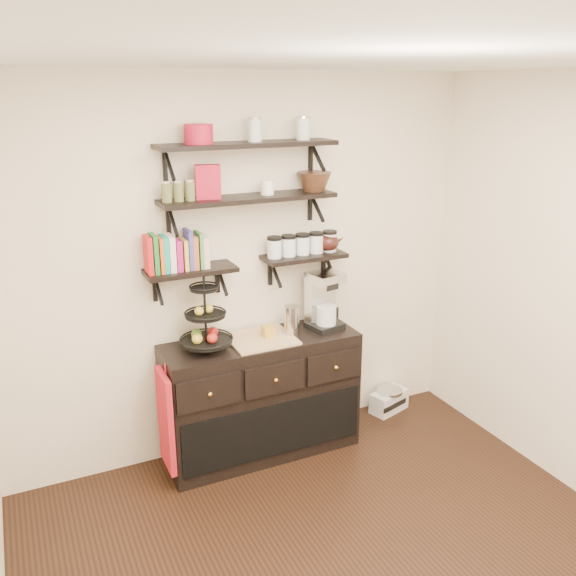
# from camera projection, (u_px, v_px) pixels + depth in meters

# --- Properties ---
(ceiling) EXTENTS (3.50, 3.50, 0.02)m
(ceiling) POSITION_uv_depth(u_px,v_px,m) (396.00, 56.00, 2.40)
(ceiling) COLOR white
(ceiling) RESTS_ON back_wall
(back_wall) EXTENTS (3.50, 0.02, 2.70)m
(back_wall) POSITION_uv_depth(u_px,v_px,m) (243.00, 270.00, 4.33)
(back_wall) COLOR white
(back_wall) RESTS_ON ground
(shelf_top) EXTENTS (1.20, 0.27, 0.23)m
(shelf_top) POSITION_uv_depth(u_px,v_px,m) (248.00, 145.00, 3.94)
(shelf_top) COLOR black
(shelf_top) RESTS_ON back_wall
(shelf_mid) EXTENTS (1.20, 0.27, 0.23)m
(shelf_mid) POSITION_uv_depth(u_px,v_px,m) (249.00, 199.00, 4.05)
(shelf_mid) COLOR black
(shelf_mid) RESTS_ON back_wall
(shelf_low_left) EXTENTS (0.60, 0.25, 0.23)m
(shelf_low_left) POSITION_uv_depth(u_px,v_px,m) (190.00, 271.00, 4.03)
(shelf_low_left) COLOR black
(shelf_low_left) RESTS_ON back_wall
(shelf_low_right) EXTENTS (0.60, 0.25, 0.23)m
(shelf_low_right) POSITION_uv_depth(u_px,v_px,m) (304.00, 257.00, 4.37)
(shelf_low_right) COLOR black
(shelf_low_right) RESTS_ON back_wall
(cookbooks) EXTENTS (0.40, 0.15, 0.26)m
(cookbooks) POSITION_uv_depth(u_px,v_px,m) (179.00, 252.00, 3.96)
(cookbooks) COLOR red
(cookbooks) RESTS_ON shelf_low_left
(glass_canisters) EXTENTS (0.54, 0.10, 0.13)m
(glass_canisters) POSITION_uv_depth(u_px,v_px,m) (303.00, 245.00, 4.34)
(glass_canisters) COLOR silver
(glass_canisters) RESTS_ON shelf_low_right
(sideboard) EXTENTS (1.40, 0.50, 0.92)m
(sideboard) POSITION_uv_depth(u_px,v_px,m) (262.00, 397.00, 4.42)
(sideboard) COLOR black
(sideboard) RESTS_ON floor
(fruit_stand) EXTENTS (0.35, 0.35, 0.52)m
(fruit_stand) POSITION_uv_depth(u_px,v_px,m) (206.00, 325.00, 4.07)
(fruit_stand) COLOR black
(fruit_stand) RESTS_ON sideboard
(candle) EXTENTS (0.08, 0.08, 0.08)m
(candle) POSITION_uv_depth(u_px,v_px,m) (268.00, 331.00, 4.28)
(candle) COLOR #B58829
(candle) RESTS_ON sideboard
(coffee_maker) EXTENTS (0.27, 0.27, 0.43)m
(coffee_maker) POSITION_uv_depth(u_px,v_px,m) (323.00, 301.00, 4.44)
(coffee_maker) COLOR black
(coffee_maker) RESTS_ON sideboard
(thermal_carafe) EXTENTS (0.11, 0.11, 0.22)m
(thermal_carafe) POSITION_uv_depth(u_px,v_px,m) (292.00, 321.00, 4.32)
(thermal_carafe) COLOR silver
(thermal_carafe) RESTS_ON sideboard
(apron) EXTENTS (0.04, 0.29, 0.68)m
(apron) POSITION_uv_depth(u_px,v_px,m) (166.00, 421.00, 4.02)
(apron) COLOR #A4111B
(apron) RESTS_ON sideboard
(radio) EXTENTS (0.36, 0.27, 0.19)m
(radio) POSITION_uv_depth(u_px,v_px,m) (389.00, 400.00, 5.10)
(radio) COLOR silver
(radio) RESTS_ON floor
(recipe_box) EXTENTS (0.17, 0.10, 0.22)m
(recipe_box) POSITION_uv_depth(u_px,v_px,m) (208.00, 182.00, 3.89)
(recipe_box) COLOR #AD132D
(recipe_box) RESTS_ON shelf_mid
(walnut_bowl) EXTENTS (0.24, 0.24, 0.13)m
(walnut_bowl) POSITION_uv_depth(u_px,v_px,m) (314.00, 182.00, 4.22)
(walnut_bowl) COLOR black
(walnut_bowl) RESTS_ON shelf_mid
(ramekins) EXTENTS (0.09, 0.09, 0.10)m
(ramekins) POSITION_uv_depth(u_px,v_px,m) (267.00, 187.00, 4.08)
(ramekins) COLOR white
(ramekins) RESTS_ON shelf_mid
(teapot) EXTENTS (0.21, 0.16, 0.15)m
(teapot) POSITION_uv_depth(u_px,v_px,m) (328.00, 241.00, 4.42)
(teapot) COLOR black
(teapot) RESTS_ON shelf_low_right
(red_pot) EXTENTS (0.18, 0.18, 0.12)m
(red_pot) POSITION_uv_depth(u_px,v_px,m) (199.00, 134.00, 3.78)
(red_pot) COLOR #AD132D
(red_pot) RESTS_ON shelf_top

